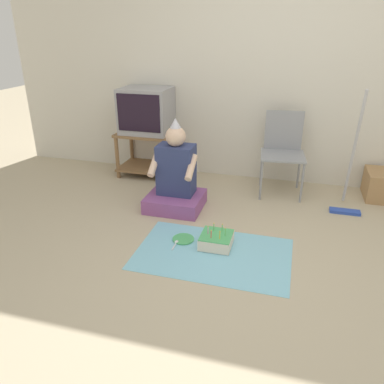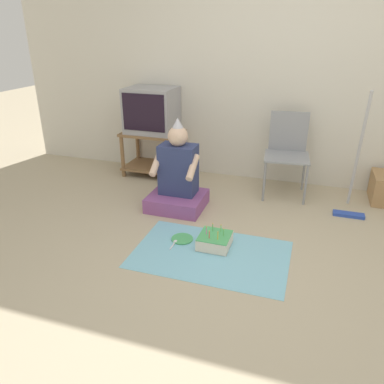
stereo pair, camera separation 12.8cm
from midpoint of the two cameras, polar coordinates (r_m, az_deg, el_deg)
name	(u,v)px [view 2 (the right image)]	position (r m, az deg, el deg)	size (l,w,h in m)	color
ground_plane	(244,280)	(2.74, 9.34, -13.10)	(16.00, 16.00, 0.00)	tan
wall_back	(288,65)	(4.22, 15.28, 18.15)	(6.40, 0.06, 2.55)	beige
tv_stand	(153,149)	(4.49, -5.08, 6.53)	(0.68, 0.47, 0.52)	olive
tv	(152,110)	(4.37, -5.30, 12.31)	(0.55, 0.46, 0.50)	#99999E
folding_chair	(287,148)	(4.02, 15.21, 6.41)	(0.48, 0.47, 0.85)	gray
dust_mop	(354,181)	(3.79, 24.35, 1.49)	(0.28, 0.29, 1.16)	#2D4CB2
person_seated	(178,180)	(3.61, -1.18, 1.89)	(0.53, 0.47, 0.88)	#8C4C8C
party_cloth	(211,254)	(2.98, 4.11, -9.41)	(1.20, 0.77, 0.01)	#7FC6E0
birthday_cake	(215,240)	(3.05, 4.70, -7.37)	(0.25, 0.25, 0.17)	#F4E0C6
paper_plate	(182,239)	(3.15, -0.33, -7.15)	(0.18, 0.18, 0.01)	#4CB266
plastic_spoon_near	(175,242)	(3.10, -1.46, -7.71)	(0.04, 0.15, 0.01)	white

